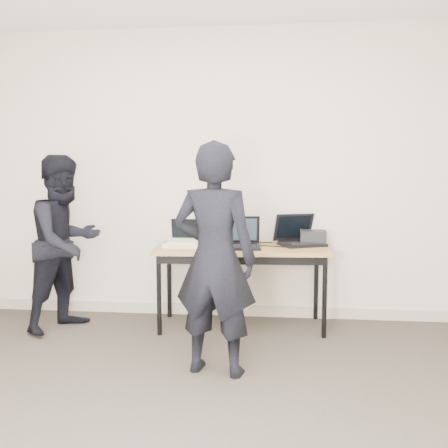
# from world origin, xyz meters

# --- Properties ---
(room) EXTENTS (4.60, 4.60, 2.80)m
(room) POSITION_xyz_m (0.00, 0.00, 1.35)
(room) COLOR #3C352E
(room) RESTS_ON ground
(desk) EXTENTS (1.53, 0.73, 0.72)m
(desk) POSITION_xyz_m (0.23, 1.89, 0.66)
(desk) COLOR olive
(desk) RESTS_ON ground
(laptop_beige) EXTENTS (0.32, 0.31, 0.25)m
(laptop_beige) POSITION_xyz_m (-0.29, 1.89, 0.77)
(laptop_beige) COLOR #BCB496
(laptop_beige) RESTS_ON desk
(laptop_center) EXTENTS (0.37, 0.36, 0.27)m
(laptop_center) POSITION_xyz_m (0.21, 1.86, 0.78)
(laptop_center) COLOR black
(laptop_center) RESTS_ON desk
(laptop_right) EXTENTS (0.49, 0.48, 0.27)m
(laptop_right) POSITION_xyz_m (0.73, 2.07, 0.78)
(laptop_right) COLOR black
(laptop_right) RESTS_ON desk
(leather_satchel) EXTENTS (0.36, 0.18, 0.25)m
(leather_satchel) POSITION_xyz_m (0.05, 2.12, 0.85)
(leather_satchel) COLOR #562916
(leather_satchel) RESTS_ON desk
(tissue) EXTENTS (0.14, 0.11, 0.08)m
(tissue) POSITION_xyz_m (0.08, 2.12, 1.00)
(tissue) COLOR white
(tissue) RESTS_ON leather_satchel
(equipment_box) EXTENTS (0.23, 0.20, 0.13)m
(equipment_box) POSITION_xyz_m (0.86, 2.08, 0.78)
(equipment_box) COLOR black
(equipment_box) RESTS_ON desk
(power_brick) EXTENTS (0.09, 0.07, 0.03)m
(power_brick) POSITION_xyz_m (0.01, 1.72, 0.74)
(power_brick) COLOR black
(power_brick) RESTS_ON desk
(cables) EXTENTS (1.14, 0.50, 0.01)m
(cables) POSITION_xyz_m (0.27, 1.90, 0.72)
(cables) COLOR black
(cables) RESTS_ON desk
(person_typist) EXTENTS (0.64, 0.48, 1.58)m
(person_typist) POSITION_xyz_m (0.11, 0.87, 0.79)
(person_typist) COLOR black
(person_typist) RESTS_ON ground
(person_observer) EXTENTS (0.84, 0.92, 1.52)m
(person_observer) POSITION_xyz_m (-1.30, 1.70, 0.76)
(person_observer) COLOR black
(person_observer) RESTS_ON ground
(baseboard) EXTENTS (4.50, 0.03, 0.10)m
(baseboard) POSITION_xyz_m (0.00, 2.23, 0.05)
(baseboard) COLOR #B0A592
(baseboard) RESTS_ON ground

